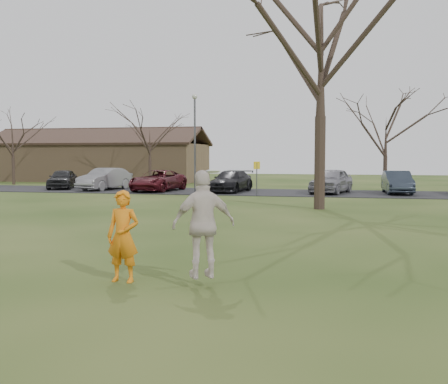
{
  "coord_description": "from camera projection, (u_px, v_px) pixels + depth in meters",
  "views": [
    {
      "loc": [
        2.93,
        -9.13,
        2.44
      ],
      "look_at": [
        0.0,
        4.0,
        1.5
      ],
      "focal_mm": 41.96,
      "sensor_mm": 36.0,
      "label": 1
    }
  ],
  "objects": [
    {
      "name": "parking_strip",
      "position": [
        294.0,
        193.0,
        34.03
      ],
      "size": [
        62.0,
        6.5,
        0.04
      ],
      "primitive_type": "cube",
      "color": "black",
      "rests_on": "ground"
    },
    {
      "name": "car_1",
      "position": [
        105.0,
        179.0,
        36.76
      ],
      "size": [
        2.51,
        4.85,
        1.52
      ],
      "primitive_type": "imported",
      "rotation": [
        0.0,
        0.0,
        -0.2
      ],
      "color": "gray",
      "rests_on": "parking_strip"
    },
    {
      "name": "car_5",
      "position": [
        397.0,
        182.0,
        32.93
      ],
      "size": [
        1.71,
        4.41,
        1.43
      ],
      "primitive_type": "imported",
      "rotation": [
        0.0,
        0.0,
        0.04
      ],
      "color": "#29313D",
      "rests_on": "parking_strip"
    },
    {
      "name": "car_0",
      "position": [
        63.0,
        179.0,
        37.98
      ],
      "size": [
        2.88,
        4.48,
        1.42
      ],
      "primitive_type": "imported",
      "rotation": [
        0.0,
        0.0,
        0.32
      ],
      "color": "#232325",
      "rests_on": "parking_strip"
    },
    {
      "name": "car_3",
      "position": [
        231.0,
        181.0,
        34.65
      ],
      "size": [
        2.58,
        5.06,
        1.4
      ],
      "primitive_type": "imported",
      "rotation": [
        0.0,
        0.0,
        -0.13
      ],
      "color": "black",
      "rests_on": "parking_strip"
    },
    {
      "name": "lamp_post",
      "position": [
        195.0,
        131.0,
        32.63
      ],
      "size": [
        0.34,
        0.34,
        6.27
      ],
      "color": "#47474C",
      "rests_on": "ground"
    },
    {
      "name": "building",
      "position": [
        100.0,
        161.0,
        50.9
      ],
      "size": [
        20.6,
        8.5,
        5.14
      ],
      "color": "#8C6D4C",
      "rests_on": "ground"
    },
    {
      "name": "catching_play",
      "position": [
        204.0,
        224.0,
        9.56
      ],
      "size": [
        1.25,
        0.98,
        2.0
      ],
      "color": "silver",
      "rests_on": "ground"
    },
    {
      "name": "sign_yellow",
      "position": [
        257.0,
        172.0,
        31.44
      ],
      "size": [
        0.35,
        0.35,
        2.08
      ],
      "color": "#47474C",
      "rests_on": "ground"
    },
    {
      "name": "player_defender",
      "position": [
        123.0,
        236.0,
        10.07
      ],
      "size": [
        0.66,
        0.45,
        1.78
      ],
      "primitive_type": "imported",
      "rotation": [
        0.0,
        0.0,
        -0.03
      ],
      "color": "orange",
      "rests_on": "ground"
    },
    {
      "name": "big_tree",
      "position": [
        321.0,
        53.0,
        23.37
      ],
      "size": [
        9.0,
        9.0,
        14.0
      ],
      "primitive_type": null,
      "color": "#352821",
      "rests_on": "ground"
    },
    {
      "name": "small_tree_row",
      "position": [
        362.0,
        135.0,
        37.73
      ],
      "size": [
        55.0,
        5.9,
        8.5
      ],
      "color": "#352821",
      "rests_on": "ground"
    },
    {
      "name": "car_2",
      "position": [
        158.0,
        180.0,
        35.51
      ],
      "size": [
        2.96,
        5.35,
        1.42
      ],
      "primitive_type": "imported",
      "rotation": [
        0.0,
        0.0,
        -0.12
      ],
      "color": "#50121A",
      "rests_on": "parking_strip"
    },
    {
      "name": "ground",
      "position": [
        177.0,
        287.0,
        9.69
      ],
      "size": [
        120.0,
        120.0,
        0.0
      ],
      "primitive_type": "plane",
      "color": "#1E380F",
      "rests_on": "ground"
    },
    {
      "name": "car_4",
      "position": [
        331.0,
        181.0,
        33.42
      ],
      "size": [
        3.05,
        5.01,
        1.59
      ],
      "primitive_type": "imported",
      "rotation": [
        0.0,
        0.0,
        -0.27
      ],
      "color": "gray",
      "rests_on": "parking_strip"
    }
  ]
}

